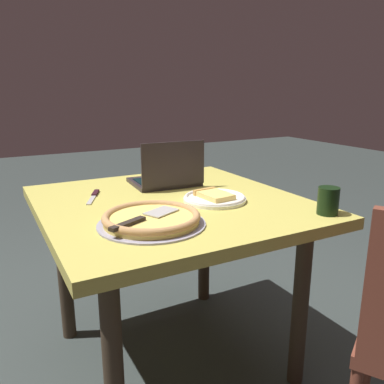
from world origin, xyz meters
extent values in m
plane|color=#313837|center=(0.00, 0.00, 0.00)|extent=(12.00, 12.00, 0.00)
cube|color=#B5A94B|center=(0.00, 0.00, 0.71)|extent=(1.00, 1.04, 0.04)
cylinder|color=#372C1F|center=(-0.38, -0.38, 0.34)|extent=(0.06, 0.06, 0.69)
cylinder|color=#372C1F|center=(0.38, -0.38, 0.34)|extent=(0.06, 0.06, 0.69)
cylinder|color=#372C1F|center=(-0.38, 0.38, 0.34)|extent=(0.06, 0.06, 0.69)
cylinder|color=#372C1F|center=(0.38, 0.38, 0.34)|extent=(0.06, 0.06, 0.69)
cube|color=#292226|center=(-0.09, -0.27, 0.74)|extent=(0.31, 0.26, 0.02)
cube|color=black|center=(-0.09, -0.27, 0.75)|extent=(0.27, 0.17, 0.00)
cube|color=#292226|center=(-0.08, -0.14, 0.84)|extent=(0.29, 0.03, 0.19)
cube|color=black|center=(-0.08, -0.15, 0.84)|extent=(0.26, 0.02, 0.17)
cylinder|color=white|center=(-0.15, 0.10, 0.74)|extent=(0.25, 0.25, 0.01)
torus|color=white|center=(-0.15, 0.10, 0.75)|extent=(0.24, 0.24, 0.01)
cube|color=#E6C164|center=(-0.15, 0.10, 0.75)|extent=(0.11, 0.15, 0.02)
cube|color=#C59246|center=(-0.14, 0.03, 0.75)|extent=(0.11, 0.03, 0.03)
cylinder|color=#9793A9|center=(0.18, 0.24, 0.73)|extent=(0.36, 0.36, 0.01)
cylinder|color=#DAC15C|center=(0.18, 0.24, 0.75)|extent=(0.31, 0.31, 0.02)
torus|color=tan|center=(0.18, 0.24, 0.76)|extent=(0.32, 0.32, 0.03)
cube|color=#B4B0AC|center=(0.14, 0.22, 0.76)|extent=(0.13, 0.11, 0.00)
cube|color=black|center=(0.28, 0.28, 0.76)|extent=(0.13, 0.08, 0.01)
cube|color=#BBB6B5|center=(0.28, -0.16, 0.73)|extent=(0.08, 0.15, 0.00)
cube|color=black|center=(0.24, -0.24, 0.73)|extent=(0.05, 0.09, 0.01)
cylinder|color=black|center=(-0.42, 0.43, 0.78)|extent=(0.07, 0.07, 0.10)
cylinder|color=#4D3019|center=(-0.42, 0.43, 0.80)|extent=(0.07, 0.07, 0.01)
cylinder|color=brown|center=(-0.48, 0.62, 0.21)|extent=(0.03, 0.03, 0.43)
camera|label=1|loc=(0.65, 1.38, 1.17)|focal=36.94mm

